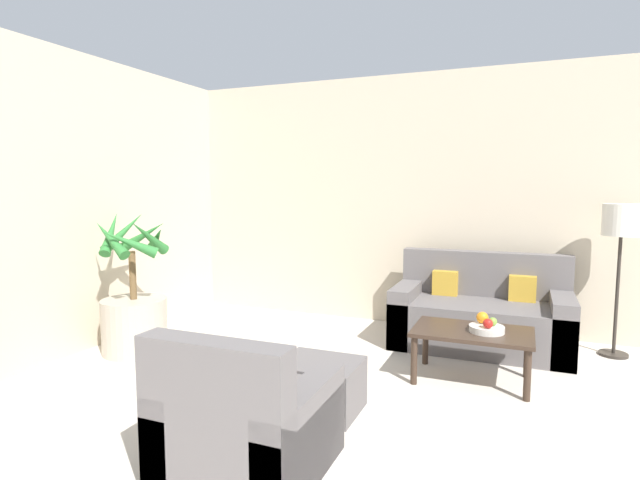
{
  "coord_description": "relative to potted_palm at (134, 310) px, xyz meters",
  "views": [
    {
      "loc": [
        0.17,
        0.83,
        1.5
      ],
      "look_at": [
        -1.63,
        5.21,
        1.0
      ],
      "focal_mm": 28.0,
      "sensor_mm": 36.0,
      "label": 1
    }
  ],
  "objects": [
    {
      "name": "wall_back",
      "position": [
        3.09,
        1.92,
        0.96
      ],
      "size": [
        8.68,
        0.06,
        2.7
      ],
      "color": "beige",
      "rests_on": "ground_plane"
    },
    {
      "name": "potted_palm",
      "position": [
        0.0,
        0.0,
        0.0
      ],
      "size": [
        0.66,
        0.72,
        1.3
      ],
      "color": "#ADA393",
      "rests_on": "ground_plane"
    },
    {
      "name": "sofa_loveseat",
      "position": [
        2.91,
        1.36,
        -0.1
      ],
      "size": [
        1.58,
        0.81,
        0.87
      ],
      "color": "#605B5B",
      "rests_on": "ground_plane"
    },
    {
      "name": "floor_lamp",
      "position": [
        4.04,
        1.55,
        0.75
      ],
      "size": [
        0.31,
        0.31,
        1.36
      ],
      "color": "#2D2823",
      "rests_on": "ground_plane"
    },
    {
      "name": "coffee_table",
      "position": [
        2.92,
        0.46,
        -0.04
      ],
      "size": [
        0.89,
        0.57,
        0.4
      ],
      "color": "#38281E",
      "rests_on": "ground_plane"
    },
    {
      "name": "fruit_bowl",
      "position": [
        3.02,
        0.44,
        0.04
      ],
      "size": [
        0.26,
        0.26,
        0.05
      ],
      "color": "beige",
      "rests_on": "coffee_table"
    },
    {
      "name": "apple_red",
      "position": [
        3.03,
        0.38,
        0.1
      ],
      "size": [
        0.07,
        0.07,
        0.07
      ],
      "color": "red",
      "rests_on": "fruit_bowl"
    },
    {
      "name": "apple_green",
      "position": [
        3.06,
        0.46,
        0.1
      ],
      "size": [
        0.06,
        0.06,
        0.06
      ],
      "color": "olive",
      "rests_on": "fruit_bowl"
    },
    {
      "name": "orange_fruit",
      "position": [
        2.98,
        0.5,
        0.11
      ],
      "size": [
        0.09,
        0.09,
        0.09
      ],
      "color": "orange",
      "rests_on": "fruit_bowl"
    },
    {
      "name": "armchair",
      "position": [
        1.95,
        -1.31,
        -0.13
      ],
      "size": [
        0.78,
        0.8,
        0.8
      ],
      "color": "#605B5B",
      "rests_on": "ground_plane"
    },
    {
      "name": "ottoman",
      "position": [
        2.03,
        -0.47,
        -0.22
      ],
      "size": [
        0.52,
        0.45,
        0.34
      ],
      "color": "#605B5B",
      "rests_on": "ground_plane"
    }
  ]
}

